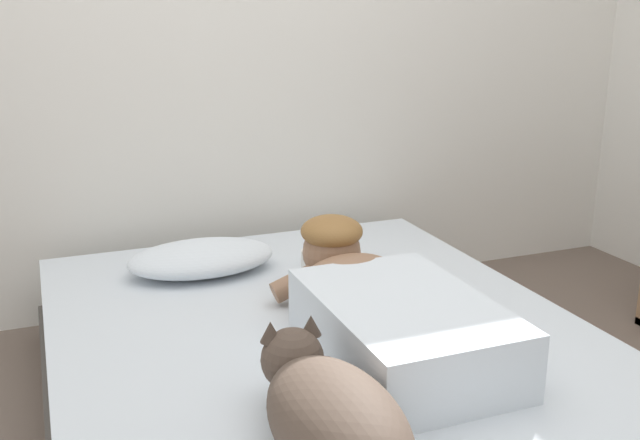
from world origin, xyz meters
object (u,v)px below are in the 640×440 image
object	(u,v)px
pillow	(201,258)
dog	(331,414)
person_lying	(380,306)
bed	(326,384)
cell_phone	(414,358)
coffee_cup	(314,260)

from	to	relation	value
pillow	dog	bearing A→B (deg)	-89.71
dog	person_lying	bearing A→B (deg)	53.78
bed	pillow	distance (m)	0.71
bed	pillow	size ratio (longest dim) A/B	3.91
cell_phone	coffee_cup	bearing A→B (deg)	90.27
bed	pillow	world-z (taller)	pillow
pillow	person_lying	xyz separation A→B (m)	(0.35, -0.73, 0.05)
bed	coffee_cup	xyz separation A→B (m)	(0.16, 0.51, 0.20)
dog	coffee_cup	distance (m)	1.14
pillow	coffee_cup	size ratio (longest dim) A/B	4.16
coffee_cup	cell_phone	xyz separation A→B (m)	(0.00, -0.74, -0.03)
bed	person_lying	size ratio (longest dim) A/B	2.21
dog	coffee_cup	xyz separation A→B (m)	(0.37, 1.07, -0.07)
person_lying	cell_phone	xyz separation A→B (m)	(0.04, -0.14, -0.10)
person_lying	coffee_cup	bearing A→B (deg)	86.95
coffee_cup	bed	bearing A→B (deg)	-107.17
coffee_cup	cell_phone	world-z (taller)	coffee_cup
person_lying	cell_phone	bearing A→B (deg)	-75.56
bed	person_lying	xyz separation A→B (m)	(0.13, -0.09, 0.27)
pillow	dog	xyz separation A→B (m)	(0.01, -1.19, 0.05)
cell_phone	dog	bearing A→B (deg)	-138.93
bed	person_lying	world-z (taller)	person_lying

